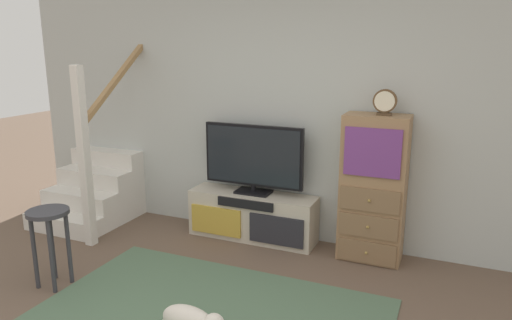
% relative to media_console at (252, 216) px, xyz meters
% --- Properties ---
extents(back_wall, '(6.40, 0.12, 2.70)m').
position_rel_media_console_xyz_m(back_wall, '(0.30, 0.27, 1.11)').
color(back_wall, '#B2B7B2').
rests_on(back_wall, ground_plane).
extents(media_console, '(1.34, 0.38, 0.49)m').
position_rel_media_console_xyz_m(media_console, '(0.00, 0.00, 0.00)').
color(media_console, '#BCB29E').
rests_on(media_console, ground_plane).
extents(television, '(1.06, 0.22, 0.71)m').
position_rel_media_console_xyz_m(television, '(0.00, 0.02, 0.62)').
color(television, black).
rests_on(television, media_console).
extents(side_cabinet, '(0.58, 0.38, 1.38)m').
position_rel_media_console_xyz_m(side_cabinet, '(1.22, 0.01, 0.44)').
color(side_cabinet, '#93704C').
rests_on(side_cabinet, ground_plane).
extents(desk_clock, '(0.21, 0.08, 0.23)m').
position_rel_media_console_xyz_m(desk_clock, '(1.27, -0.00, 1.25)').
color(desk_clock, '#4C3823').
rests_on(desk_clock, side_cabinet).
extents(staircase, '(1.00, 1.36, 2.20)m').
position_rel_media_console_xyz_m(staircase, '(-1.94, 0.01, 0.13)').
color(staircase, silver).
rests_on(staircase, ground_plane).
extents(bar_stool_near, '(0.34, 0.34, 0.67)m').
position_rel_media_console_xyz_m(bar_stool_near, '(-1.14, -1.58, 0.26)').
color(bar_stool_near, '#333338').
rests_on(bar_stool_near, ground_plane).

